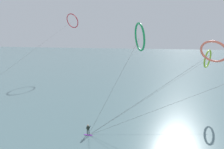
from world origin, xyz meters
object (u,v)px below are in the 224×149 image
Objects in this scene: kite_emerald at (140,37)px; kite_lime at (207,59)px; surfer_violet at (88,131)px; kite_crimson at (72,21)px; kite_coral at (213,52)px.

kite_emerald is 0.79× the size of kite_lime.
kite_emerald is (6.63, 8.49, 13.47)m from surfer_violet.
kite_crimson is at bearing -55.41° from surfer_violet.
kite_lime is (13.21, 7.51, -4.31)m from kite_emerald.
kite_emerald is 0.87× the size of kite_coral.
kite_emerald is 15.79m from kite_lime.
surfer_violet is 0.08× the size of kite_lime.
kite_crimson reaches higher than surfer_violet.
kite_emerald is at bearing -119.23° from surfer_violet.
surfer_violet is 0.10× the size of kite_emerald.
kite_crimson reaches higher than kite_emerald.
kite_coral is (17.15, 4.68, 11.49)m from surfer_violet.
kite_emerald is (26.94, -33.51, -5.72)m from kite_crimson.
kite_coral is at bearing 18.70° from kite_lime.
kite_lime is (40.15, -26.00, -10.03)m from kite_crimson.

